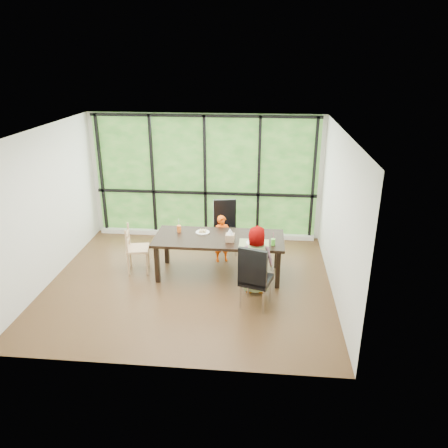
{
  "coord_description": "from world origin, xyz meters",
  "views": [
    {
      "loc": [
        1.26,
        -6.76,
        3.83
      ],
      "look_at": [
        0.59,
        0.27,
        1.05
      ],
      "focal_mm": 34.78,
      "sensor_mm": 36.0,
      "label": 1
    }
  ],
  "objects_px": {
    "green_cup": "(273,242)",
    "tissue_box": "(230,238)",
    "chair_window_leather": "(226,228)",
    "orange_cup": "(179,229)",
    "chair_end_beech": "(138,249)",
    "child_older": "(256,260)",
    "plate_near": "(254,243)",
    "dining_table": "(219,256)",
    "chair_interior_leather": "(256,275)",
    "plate_far": "(203,232)",
    "child_toddler": "(222,239)"
  },
  "relations": [
    {
      "from": "dining_table",
      "to": "plate_near",
      "type": "bearing_deg",
      "value": -18.08
    },
    {
      "from": "green_cup",
      "to": "tissue_box",
      "type": "xyz_separation_m",
      "value": [
        -0.75,
        0.1,
        0.01
      ]
    },
    {
      "from": "chair_interior_leather",
      "to": "tissue_box",
      "type": "xyz_separation_m",
      "value": [
        -0.49,
        0.84,
        0.28
      ]
    },
    {
      "from": "child_toddler",
      "to": "tissue_box",
      "type": "bearing_deg",
      "value": -92.3
    },
    {
      "from": "chair_end_beech",
      "to": "plate_far",
      "type": "distance_m",
      "value": 1.25
    },
    {
      "from": "chair_end_beech",
      "to": "dining_table",
      "type": "bearing_deg",
      "value": -101.55
    },
    {
      "from": "plate_far",
      "to": "tissue_box",
      "type": "height_order",
      "value": "tissue_box"
    },
    {
      "from": "chair_end_beech",
      "to": "tissue_box",
      "type": "bearing_deg",
      "value": -106.51
    },
    {
      "from": "dining_table",
      "to": "chair_interior_leather",
      "type": "height_order",
      "value": "chair_interior_leather"
    },
    {
      "from": "chair_window_leather",
      "to": "child_older",
      "type": "bearing_deg",
      "value": -77.33
    },
    {
      "from": "dining_table",
      "to": "tissue_box",
      "type": "xyz_separation_m",
      "value": [
        0.21,
        -0.15,
        0.44
      ]
    },
    {
      "from": "chair_end_beech",
      "to": "plate_far",
      "type": "height_order",
      "value": "chair_end_beech"
    },
    {
      "from": "plate_far",
      "to": "green_cup",
      "type": "relative_size",
      "value": 2.21
    },
    {
      "from": "dining_table",
      "to": "tissue_box",
      "type": "relative_size",
      "value": 14.98
    },
    {
      "from": "child_toddler",
      "to": "orange_cup",
      "type": "xyz_separation_m",
      "value": [
        -0.77,
        -0.4,
        0.34
      ]
    },
    {
      "from": "green_cup",
      "to": "tissue_box",
      "type": "height_order",
      "value": "tissue_box"
    },
    {
      "from": "chair_end_beech",
      "to": "orange_cup",
      "type": "bearing_deg",
      "value": -88.4
    },
    {
      "from": "dining_table",
      "to": "child_older",
      "type": "height_order",
      "value": "child_older"
    },
    {
      "from": "chair_window_leather",
      "to": "orange_cup",
      "type": "distance_m",
      "value": 1.16
    },
    {
      "from": "chair_end_beech",
      "to": "chair_window_leather",
      "type": "bearing_deg",
      "value": -69.04
    },
    {
      "from": "child_toddler",
      "to": "plate_near",
      "type": "height_order",
      "value": "child_toddler"
    },
    {
      "from": "dining_table",
      "to": "plate_far",
      "type": "height_order",
      "value": "plate_far"
    },
    {
      "from": "plate_near",
      "to": "plate_far",
      "type": "bearing_deg",
      "value": 157.54
    },
    {
      "from": "child_older",
      "to": "green_cup",
      "type": "xyz_separation_m",
      "value": [
        0.28,
        0.29,
        0.21
      ]
    },
    {
      "from": "dining_table",
      "to": "chair_interior_leather",
      "type": "xyz_separation_m",
      "value": [
        0.7,
        -0.99,
        0.17
      ]
    },
    {
      "from": "chair_window_leather",
      "to": "orange_cup",
      "type": "relative_size",
      "value": 8.64
    },
    {
      "from": "dining_table",
      "to": "plate_far",
      "type": "distance_m",
      "value": 0.54
    },
    {
      "from": "child_toddler",
      "to": "child_older",
      "type": "relative_size",
      "value": 0.79
    },
    {
      "from": "chair_window_leather",
      "to": "green_cup",
      "type": "distance_m",
      "value": 1.57
    },
    {
      "from": "chair_end_beech",
      "to": "child_older",
      "type": "bearing_deg",
      "value": -115.1
    },
    {
      "from": "chair_end_beech",
      "to": "child_older",
      "type": "distance_m",
      "value": 2.29
    },
    {
      "from": "chair_window_leather",
      "to": "plate_near",
      "type": "height_order",
      "value": "chair_window_leather"
    },
    {
      "from": "chair_interior_leather",
      "to": "child_toddler",
      "type": "bearing_deg",
      "value": -49.21
    },
    {
      "from": "plate_near",
      "to": "orange_cup",
      "type": "xyz_separation_m",
      "value": [
        -1.4,
        0.4,
        0.05
      ]
    },
    {
      "from": "child_older",
      "to": "chair_end_beech",
      "type": "bearing_deg",
      "value": -15.03
    },
    {
      "from": "child_toddler",
      "to": "green_cup",
      "type": "distance_m",
      "value": 1.32
    },
    {
      "from": "chair_window_leather",
      "to": "child_toddler",
      "type": "relative_size",
      "value": 1.15
    },
    {
      "from": "dining_table",
      "to": "child_older",
      "type": "relative_size",
      "value": 1.96
    },
    {
      "from": "child_toddler",
      "to": "plate_near",
      "type": "relative_size",
      "value": 3.45
    },
    {
      "from": "tissue_box",
      "to": "plate_near",
      "type": "bearing_deg",
      "value": -7.14
    },
    {
      "from": "plate_far",
      "to": "tissue_box",
      "type": "xyz_separation_m",
      "value": [
        0.54,
        -0.34,
        0.06
      ]
    },
    {
      "from": "chair_interior_leather",
      "to": "tissue_box",
      "type": "height_order",
      "value": "chair_interior_leather"
    },
    {
      "from": "chair_interior_leather",
      "to": "green_cup",
      "type": "distance_m",
      "value": 0.83
    },
    {
      "from": "chair_window_leather",
      "to": "orange_cup",
      "type": "xyz_separation_m",
      "value": [
        -0.8,
        -0.79,
        0.27
      ]
    },
    {
      "from": "plate_far",
      "to": "orange_cup",
      "type": "bearing_deg",
      "value": -179.92
    },
    {
      "from": "child_toddler",
      "to": "child_older",
      "type": "distance_m",
      "value": 1.33
    },
    {
      "from": "tissue_box",
      "to": "orange_cup",
      "type": "bearing_deg",
      "value": 160.65
    },
    {
      "from": "child_toddler",
      "to": "plate_far",
      "type": "height_order",
      "value": "child_toddler"
    },
    {
      "from": "plate_far",
      "to": "orange_cup",
      "type": "xyz_separation_m",
      "value": [
        -0.44,
        -0.0,
        0.05
      ]
    },
    {
      "from": "chair_interior_leather",
      "to": "child_toddler",
      "type": "relative_size",
      "value": 1.15
    }
  ]
}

